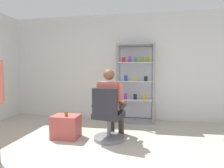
% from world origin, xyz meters
% --- Properties ---
extents(back_wall, '(6.00, 0.10, 2.70)m').
position_xyz_m(back_wall, '(0.00, 3.00, 1.35)').
color(back_wall, silver).
rests_on(back_wall, ground).
extents(display_cabinet_main, '(0.90, 0.45, 1.90)m').
position_xyz_m(display_cabinet_main, '(0.40, 2.76, 0.97)').
color(display_cabinet_main, gray).
rests_on(display_cabinet_main, ground).
extents(office_chair, '(0.61, 0.57, 0.96)m').
position_xyz_m(office_chair, '(-0.01, 1.31, 0.39)').
color(office_chair, slate).
rests_on(office_chair, ground).
extents(seated_shopkeeper, '(0.54, 0.61, 1.29)m').
position_xyz_m(seated_shopkeeper, '(0.02, 1.48, 0.71)').
color(seated_shopkeeper, '#3F382D').
rests_on(seated_shopkeeper, ground).
extents(storage_crate, '(0.49, 0.37, 0.43)m').
position_xyz_m(storage_crate, '(-0.81, 1.33, 0.21)').
color(storage_crate, '#B24C47').
rests_on(storage_crate, ground).
extents(tea_glass, '(0.06, 0.06, 0.09)m').
position_xyz_m(tea_glass, '(-0.78, 1.27, 0.47)').
color(tea_glass, brown).
rests_on(tea_glass, storage_crate).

